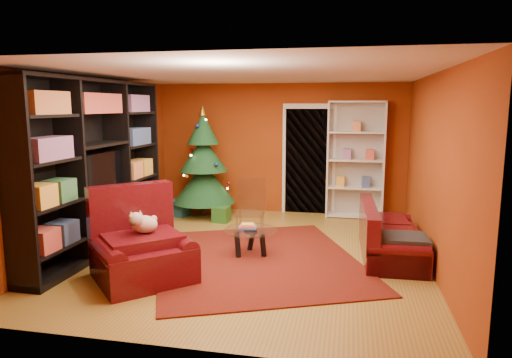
% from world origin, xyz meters
% --- Properties ---
extents(floor, '(5.00, 5.50, 0.05)m').
position_xyz_m(floor, '(0.00, 0.00, -0.03)').
color(floor, olive).
rests_on(floor, ground).
extents(ceiling, '(5.00, 5.50, 0.05)m').
position_xyz_m(ceiling, '(0.00, 0.00, 2.62)').
color(ceiling, silver).
rests_on(ceiling, wall_back).
extents(wall_back, '(5.00, 0.05, 2.60)m').
position_xyz_m(wall_back, '(0.00, 2.77, 1.30)').
color(wall_back, '#943910').
rests_on(wall_back, ground).
extents(wall_left, '(0.05, 5.50, 2.60)m').
position_xyz_m(wall_left, '(-2.52, 0.00, 1.30)').
color(wall_left, '#943910').
rests_on(wall_left, ground).
extents(wall_right, '(0.05, 5.50, 2.60)m').
position_xyz_m(wall_right, '(2.52, 0.00, 1.30)').
color(wall_right, '#943910').
rests_on(wall_right, ground).
extents(doorway, '(1.06, 0.60, 2.16)m').
position_xyz_m(doorway, '(0.60, 2.73, 1.05)').
color(doorway, black).
rests_on(doorway, floor).
extents(rug, '(3.76, 4.01, 0.02)m').
position_xyz_m(rug, '(0.15, -0.28, 0.01)').
color(rug, '#5E180F').
rests_on(rug, floor).
extents(media_unit, '(0.56, 3.32, 2.54)m').
position_xyz_m(media_unit, '(-2.27, -0.32, 1.27)').
color(media_unit, black).
rests_on(media_unit, floor).
extents(christmas_tree, '(1.58, 1.58, 2.18)m').
position_xyz_m(christmas_tree, '(-1.41, 2.13, 1.06)').
color(christmas_tree, '#13401E').
rests_on(christmas_tree, floor).
extents(gift_box_teal, '(0.40, 0.40, 0.32)m').
position_xyz_m(gift_box_teal, '(-1.87, 1.99, 0.16)').
color(gift_box_teal, '#19566E').
rests_on(gift_box_teal, floor).
extents(gift_box_green, '(0.31, 0.31, 0.29)m').
position_xyz_m(gift_box_green, '(-0.93, 1.68, 0.14)').
color(gift_box_green, '#215D1C').
rests_on(gift_box_green, floor).
extents(gift_box_red, '(0.24, 0.24, 0.20)m').
position_xyz_m(gift_box_red, '(-1.29, 2.30, 0.10)').
color(gift_box_red, maroon).
rests_on(gift_box_red, floor).
extents(white_bookshelf, '(1.07, 0.39, 2.31)m').
position_xyz_m(white_bookshelf, '(1.51, 2.57, 1.12)').
color(white_bookshelf, white).
rests_on(white_bookshelf, floor).
extents(armchair, '(1.69, 1.69, 0.93)m').
position_xyz_m(armchair, '(-1.10, -1.28, 0.47)').
color(armchair, '#43090E').
rests_on(armchair, rug).
extents(dog, '(0.50, 0.49, 0.30)m').
position_xyz_m(dog, '(-1.10, -1.21, 0.70)').
color(dog, beige).
rests_on(dog, armchair).
extents(sofa, '(0.86, 1.81, 0.77)m').
position_xyz_m(sofa, '(2.02, 0.25, 0.38)').
color(sofa, '#43090E').
rests_on(sofa, rug).
extents(coffee_table, '(0.87, 0.87, 0.48)m').
position_xyz_m(coffee_table, '(0.03, -0.11, 0.20)').
color(coffee_table, gray).
rests_on(coffee_table, rug).
extents(acrylic_chair, '(0.51, 0.55, 0.90)m').
position_xyz_m(acrylic_chair, '(-0.14, 0.63, 0.45)').
color(acrylic_chair, '#66605B').
rests_on(acrylic_chair, rug).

